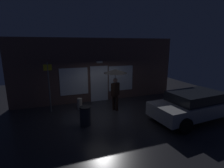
{
  "coord_description": "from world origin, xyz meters",
  "views": [
    {
      "loc": [
        -2.73,
        -7.85,
        3.49
      ],
      "look_at": [
        0.18,
        0.34,
        1.47
      ],
      "focal_mm": 27.51,
      "sensor_mm": 36.0,
      "label": 1
    }
  ],
  "objects_px": {
    "trash_bin": "(85,116)",
    "street_sign_post": "(49,85)",
    "person_with_umbrella": "(115,78)",
    "parked_car": "(194,105)",
    "sidewalk_bollard": "(80,104)"
  },
  "relations": [
    {
      "from": "person_with_umbrella",
      "to": "parked_car",
      "type": "xyz_separation_m",
      "value": [
        3.14,
        -2.28,
        -1.1
      ]
    },
    {
      "from": "street_sign_post",
      "to": "trash_bin",
      "type": "distance_m",
      "value": 2.75
    },
    {
      "from": "street_sign_post",
      "to": "parked_car",
      "type": "bearing_deg",
      "value": -26.37
    },
    {
      "from": "trash_bin",
      "to": "street_sign_post",
      "type": "bearing_deg",
      "value": 123.89
    },
    {
      "from": "street_sign_post",
      "to": "sidewalk_bollard",
      "type": "relative_size",
      "value": 4.33
    },
    {
      "from": "street_sign_post",
      "to": "trash_bin",
      "type": "xyz_separation_m",
      "value": [
        1.42,
        -2.11,
        -1.04
      ]
    },
    {
      "from": "person_with_umbrella",
      "to": "parked_car",
      "type": "height_order",
      "value": "person_with_umbrella"
    },
    {
      "from": "parked_car",
      "to": "street_sign_post",
      "type": "distance_m",
      "value": 7.21
    },
    {
      "from": "sidewalk_bollard",
      "to": "trash_bin",
      "type": "distance_m",
      "value": 2.04
    },
    {
      "from": "person_with_umbrella",
      "to": "trash_bin",
      "type": "xyz_separation_m",
      "value": [
        -1.86,
        -1.21,
        -1.37
      ]
    },
    {
      "from": "parked_car",
      "to": "street_sign_post",
      "type": "bearing_deg",
      "value": 149.31
    },
    {
      "from": "person_with_umbrella",
      "to": "parked_car",
      "type": "relative_size",
      "value": 0.51
    },
    {
      "from": "sidewalk_bollard",
      "to": "trash_bin",
      "type": "relative_size",
      "value": 0.71
    },
    {
      "from": "street_sign_post",
      "to": "sidewalk_bollard",
      "type": "xyz_separation_m",
      "value": [
        1.5,
        -0.08,
        -1.17
      ]
    },
    {
      "from": "parked_car",
      "to": "person_with_umbrella",
      "type": "bearing_deg",
      "value": 139.74
    }
  ]
}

